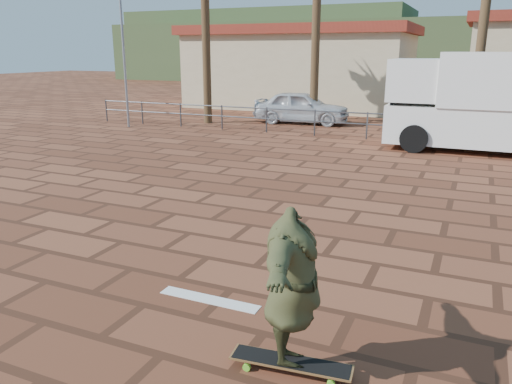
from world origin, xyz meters
TOP-DOWN VIEW (x-y plane):
  - ground at (0.00, 0.00)m, footprint 120.00×120.00m
  - paint_stripe at (0.70, -1.20)m, footprint 1.40×0.22m
  - guardrail at (0.00, 12.00)m, footprint 24.06×0.06m
  - flagpole at (-9.87, 11.00)m, footprint 1.30×0.10m
  - building_west at (-6.00, 22.00)m, footprint 12.60×7.60m
  - hill_front at (0.00, 50.00)m, footprint 70.00×18.00m
  - hill_back at (-22.00, 56.00)m, footprint 35.00×14.00m
  - longboard at (2.20, -2.20)m, footprint 1.27×0.40m
  - skateboarder at (2.20, -2.20)m, footprint 1.10×2.09m
  - campervan at (3.94, 11.33)m, footprint 6.02×2.67m
  - car_silver at (-3.58, 15.07)m, footprint 4.34×1.99m
  - car_white at (3.47, 16.50)m, footprint 4.38×2.20m

SIDE VIEW (x-z plane):
  - ground at x=0.00m, z-range 0.00..0.00m
  - paint_stripe at x=0.70m, z-range 0.00..0.01m
  - longboard at x=2.20m, z-range 0.04..0.16m
  - guardrail at x=0.00m, z-range 0.18..1.18m
  - car_white at x=3.47m, z-range 0.00..1.38m
  - car_silver at x=-3.58m, z-range 0.00..1.44m
  - skateboarder at x=2.20m, z-range 0.12..1.76m
  - campervan at x=3.94m, z-range 0.08..3.20m
  - building_west at x=-6.00m, z-range 0.03..4.53m
  - hill_front at x=0.00m, z-range 0.00..6.00m
  - hill_back at x=-22.00m, z-range 0.00..8.00m
  - flagpole at x=-9.87m, z-range 0.64..8.64m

